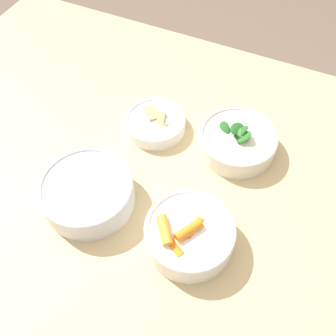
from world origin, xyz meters
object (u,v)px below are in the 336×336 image
bowl_greens (237,141)px  bowl_cookies (154,122)px  bowl_beans_hotdog (88,193)px  bowl_carrots (189,234)px

bowl_greens → bowl_cookies: 0.21m
bowl_greens → bowl_cookies: bowl_greens is taller
bowl_cookies → bowl_beans_hotdog: bearing=82.1°
bowl_beans_hotdog → bowl_cookies: bowl_beans_hotdog is taller
bowl_carrots → bowl_beans_hotdog: 0.23m
bowl_cookies → bowl_carrots: bearing=128.5°
bowl_carrots → bowl_cookies: 0.32m
bowl_greens → bowl_beans_hotdog: bearing=48.0°
bowl_carrots → bowl_greens: (-0.01, -0.27, -0.01)m
bowl_carrots → bowl_cookies: size_ratio=1.20×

